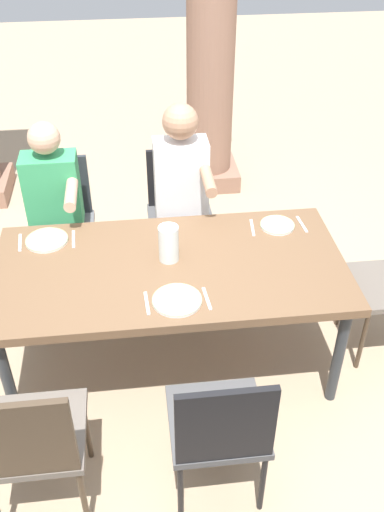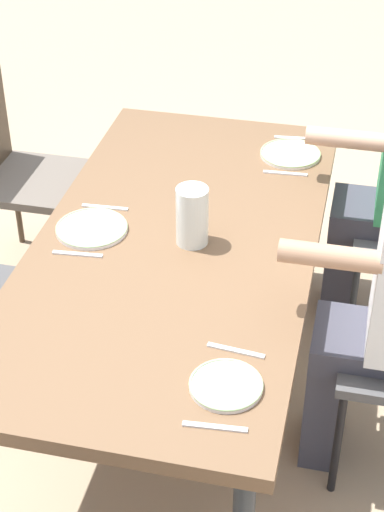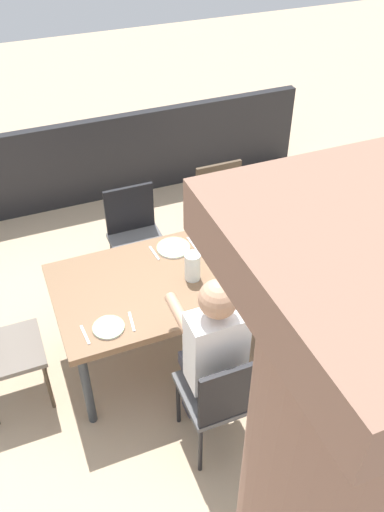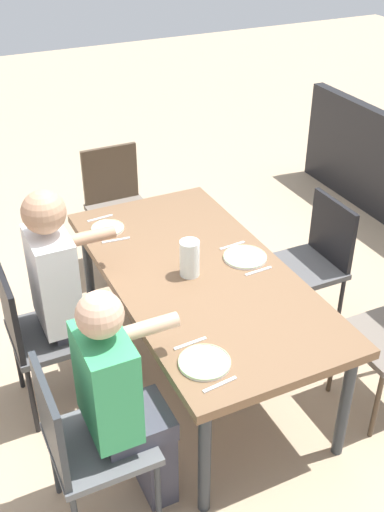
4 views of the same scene
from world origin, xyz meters
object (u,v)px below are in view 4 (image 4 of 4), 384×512
object	(u,v)px
dining_table	(199,281)
plate_1	(245,257)
chair_west_north	(82,439)
plate_2	(108,228)
plate_0	(204,362)
water_pitcher	(190,260)
diner_man_white	(67,293)
chair_mid_south	(314,257)
chair_head_east	(117,201)
chair_mid_north	(37,329)
diner_woman_green	(123,399)

from	to	relation	value
dining_table	plate_1	bearing A→B (deg)	-88.19
chair_west_north	plate_2	xyz separation A→B (m)	(1.34, -0.59, 0.22)
plate_0	water_pitcher	distance (m)	0.73
diner_man_white	water_pitcher	xyz separation A→B (m)	(-0.14, -0.65, 0.11)
chair_mid_south	water_pitcher	xyz separation A→B (m)	(-0.14, 0.95, 0.32)
plate_2	chair_head_east	bearing A→B (deg)	-22.97
chair_head_east	plate_1	bearing A→B (deg)	-167.62
dining_table	chair_head_east	world-z (taller)	chair_head_east
plate_2	chair_mid_north	bearing A→B (deg)	131.49
plate_0	chair_west_north	bearing A→B (deg)	89.36
chair_west_north	plate_0	bearing A→B (deg)	-90.64
diner_woman_green	plate_2	world-z (taller)	diner_woman_green
diner_man_white	plate_0	size ratio (longest dim) A/B	5.51
chair_head_east	plate_2	size ratio (longest dim) A/B	4.49
diner_man_white	water_pitcher	bearing A→B (deg)	-102.25
chair_mid_south	plate_2	bearing A→B (deg)	66.29
chair_mid_south	chair_west_north	bearing A→B (deg)	114.41
dining_table	chair_head_east	bearing A→B (deg)	0.00
chair_west_north	dining_table	bearing A→B (deg)	-53.06
chair_mid_north	diner_man_white	xyz separation A→B (m)	(0.00, -0.19, 0.18)
chair_west_north	chair_mid_south	world-z (taller)	chair_west_north
chair_mid_north	plate_2	world-z (taller)	chair_mid_north
chair_mid_north	diner_man_white	size ratio (longest dim) A/B	0.69
chair_mid_south	plate_2	distance (m)	1.33
plate_1	water_pitcher	bearing A→B (deg)	91.45
chair_west_north	chair_head_east	world-z (taller)	chair_head_east
plate_0	plate_1	size ratio (longest dim) A/B	0.96
chair_west_north	chair_mid_north	distance (m)	0.81
chair_mid_south	plate_1	world-z (taller)	chair_mid_south
chair_mid_north	diner_man_white	distance (m)	0.26
plate_1	chair_head_east	bearing A→B (deg)	12.38
chair_mid_south	diner_woman_green	world-z (taller)	diner_woman_green
chair_head_east	plate_1	distance (m)	1.41
chair_head_east	water_pitcher	distance (m)	1.40
diner_woman_green	plate_0	distance (m)	0.40
dining_table	diner_man_white	size ratio (longest dim) A/B	1.43
chair_west_north	plate_1	world-z (taller)	chair_west_north
chair_head_east	plate_1	xyz separation A→B (m)	(-1.36, -0.30, 0.21)
dining_table	chair_mid_south	distance (m)	0.92
chair_head_east	plate_0	distance (m)	2.08
chair_west_north	chair_head_east	xyz separation A→B (m)	(2.04, -0.89, 0.01)
diner_man_white	plate_1	distance (m)	1.02
plate_1	diner_woman_green	bearing A→B (deg)	124.41
dining_table	chair_west_north	xyz separation A→B (m)	(-0.67, 0.89, -0.15)
chair_west_north	diner_man_white	distance (m)	0.86
chair_head_east	plate_0	size ratio (longest dim) A/B	3.79
chair_west_north	plate_0	distance (m)	0.63
chair_west_north	plate_1	bearing A→B (deg)	-60.25
diner_man_white	plate_1	world-z (taller)	diner_man_white
diner_man_white	water_pitcher	size ratio (longest dim) A/B	6.39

